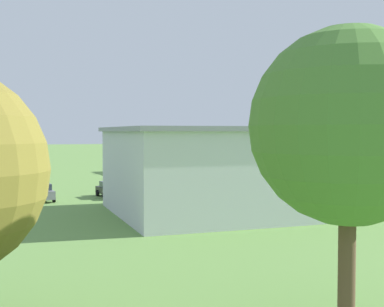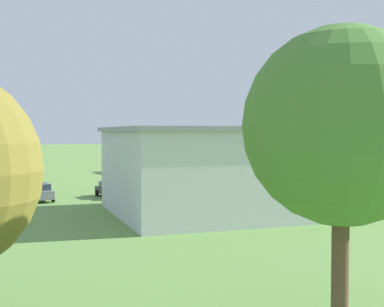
% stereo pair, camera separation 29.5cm
% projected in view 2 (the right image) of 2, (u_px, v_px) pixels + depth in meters
% --- Properties ---
extents(ground_plane, '(400.00, 400.00, 0.00)m').
position_uv_depth(ground_plane, '(129.00, 174.00, 81.66)').
color(ground_plane, '#608C42').
extents(hangar, '(25.37, 15.93, 6.96)m').
position_uv_depth(hangar, '(263.00, 169.00, 43.43)').
color(hangar, silver).
rests_on(hangar, ground_plane).
extents(biplane, '(7.64, 9.48, 3.63)m').
position_uv_depth(biplane, '(171.00, 139.00, 84.17)').
color(biplane, silver).
extents(car_black, '(2.53, 4.87, 1.57)m').
position_uv_depth(car_black, '(110.00, 189.00, 52.12)').
color(car_black, black).
rests_on(car_black, ground_plane).
extents(car_grey, '(2.51, 4.82, 1.67)m').
position_uv_depth(car_grey, '(40.00, 192.00, 49.42)').
color(car_grey, slate).
rests_on(car_grey, ground_plane).
extents(person_at_fence_line, '(0.47, 0.47, 1.64)m').
position_uv_depth(person_at_fence_line, '(150.00, 188.00, 52.87)').
color(person_at_fence_line, '#72338C').
rests_on(person_at_fence_line, ground_plane).
extents(person_crossing_taxiway, '(0.53, 0.53, 1.57)m').
position_uv_depth(person_crossing_taxiway, '(129.00, 184.00, 57.19)').
color(person_crossing_taxiway, orange).
rests_on(person_crossing_taxiway, ground_plane).
extents(person_near_hangar_door, '(0.53, 0.53, 1.65)m').
position_uv_depth(person_near_hangar_door, '(293.00, 179.00, 63.26)').
color(person_near_hangar_door, '#72338C').
rests_on(person_near_hangar_door, ground_plane).
extents(tree_behind_hangar_left, '(6.48, 6.48, 10.01)m').
position_uv_depth(tree_behind_hangar_left, '(342.00, 127.00, 16.75)').
color(tree_behind_hangar_left, brown).
rests_on(tree_behind_hangar_left, ground_plane).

